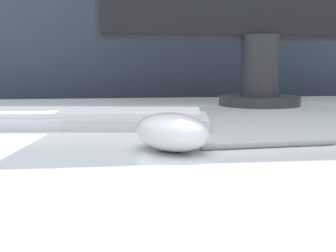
% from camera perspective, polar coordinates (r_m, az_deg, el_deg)
% --- Properties ---
extents(partition_panel, '(5.00, 0.03, 1.40)m').
position_cam_1_polar(partition_panel, '(1.38, -2.31, 0.81)').
color(partition_panel, '#333D4C').
rests_on(partition_panel, ground_plane).
extents(computer_mouse_near, '(0.10, 0.12, 0.04)m').
position_cam_1_polar(computer_mouse_near, '(0.49, 0.47, -0.71)').
color(computer_mouse_near, white).
rests_on(computer_mouse_near, desk).
extents(keyboard, '(0.38, 0.18, 0.02)m').
position_cam_1_polar(keyboard, '(0.70, -10.53, 0.96)').
color(keyboard, silver).
rests_on(keyboard, desk).
extents(pen, '(0.16, 0.02, 0.01)m').
position_cam_1_polar(pen, '(0.52, 12.29, -2.16)').
color(pen, '#99999E').
rests_on(pen, desk).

